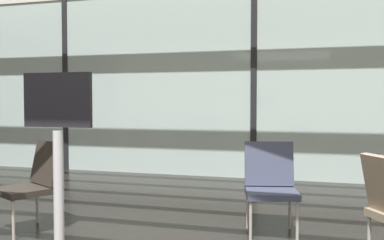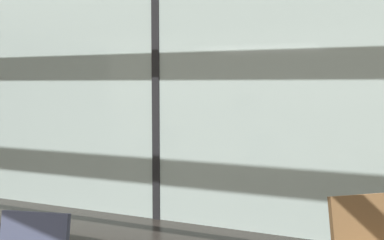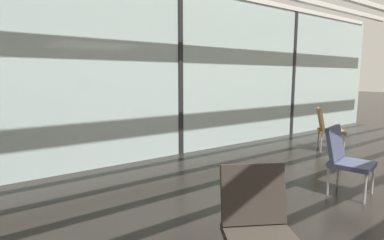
{
  "view_description": "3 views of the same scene",
  "coord_description": "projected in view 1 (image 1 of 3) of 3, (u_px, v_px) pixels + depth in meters",
  "views": [
    {
      "loc": [
        1.08,
        -2.06,
        1.27
      ],
      "look_at": [
        -1.48,
        6.6,
        0.89
      ],
      "focal_mm": 41.42,
      "sensor_mm": 36.0,
      "label": 1
    },
    {
      "loc": [
        2.76,
        0.04,
        1.72
      ],
      "look_at": [
        -0.76,
        8.0,
        1.04
      ],
      "focal_mm": 43.35,
      "sensor_mm": 36.0,
      "label": 2
    },
    {
      "loc": [
        -3.19,
        0.34,
        1.5
      ],
      "look_at": [
        -0.13,
        4.59,
        0.75
      ],
      "focal_mm": 28.07,
      "sensor_mm": 36.0,
      "label": 3
    }
  ],
  "objects": [
    {
      "name": "lounge_chair_1",
      "position": [
        34.0,
        180.0,
        4.39
      ],
      "size": [
        0.68,
        0.69,
        0.87
      ],
      "rotation": [
        0.0,
        0.0,
        5.77
      ],
      "color": "#28231E",
      "rests_on": "ground"
    },
    {
      "name": "info_sign",
      "position": [
        59.0,
        202.0,
        2.61
      ],
      "size": [
        0.44,
        0.32,
        1.44
      ],
      "color": "#333333",
      "rests_on": "ground"
    },
    {
      "name": "lounge_chair_0",
      "position": [
        270.0,
        182.0,
        4.29
      ],
      "size": [
        0.59,
        0.62,
        0.87
      ],
      "rotation": [
        0.0,
        0.0,
        0.23
      ],
      "color": "#33384C",
      "rests_on": "ground"
    },
    {
      "name": "window_mullion_1",
      "position": [
        254.0,
        83.0,
        7.25
      ],
      "size": [
        0.1,
        0.12,
        3.14
      ],
      "primitive_type": "cube",
      "color": "black",
      "rests_on": "ground"
    },
    {
      "name": "parked_airplane",
      "position": [
        259.0,
        73.0,
        13.49
      ],
      "size": [
        12.7,
        4.27,
        4.27
      ],
      "color": "silver",
      "rests_on": "ground"
    },
    {
      "name": "glass_curtain_wall",
      "position": [
        254.0,
        83.0,
        7.25
      ],
      "size": [
        14.0,
        0.08,
        3.14
      ],
      "primitive_type": "cube",
      "color": "#A3B7B2",
      "rests_on": "ground"
    },
    {
      "name": "window_mullion_0",
      "position": [
        67.0,
        85.0,
        8.24
      ],
      "size": [
        0.1,
        0.12,
        3.14
      ],
      "primitive_type": "cube",
      "color": "black",
      "rests_on": "ground"
    }
  ]
}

